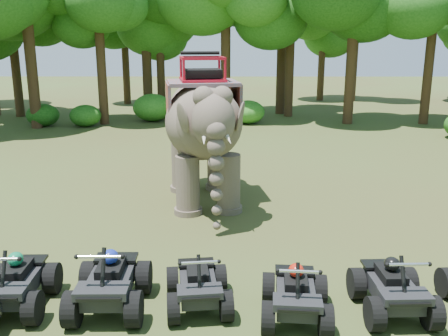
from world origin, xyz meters
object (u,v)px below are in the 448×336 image
at_px(atv_1, 109,275).
at_px(atv_4, 394,281).
at_px(atv_0, 14,276).
at_px(atv_3, 296,287).
at_px(atv_2, 198,278).
at_px(elephant, 203,129).

relative_size(atv_1, atv_4, 1.08).
distance_m(atv_0, atv_4, 7.03).
bearing_deg(atv_3, atv_2, 172.58).
bearing_deg(atv_1, atv_3, -6.31).
bearing_deg(atv_4, atv_0, 176.79).
height_order(atv_2, atv_3, atv_3).
relative_size(atv_0, atv_3, 1.05).
bearing_deg(atv_3, atv_0, -178.78).
xyz_separation_m(atv_0, atv_2, (3.43, 0.05, -0.05)).
distance_m(atv_2, atv_4, 3.60).
distance_m(atv_1, atv_2, 1.65).
relative_size(atv_0, atv_1, 0.95).
distance_m(elephant, atv_2, 6.57).
distance_m(elephant, atv_4, 7.72).
relative_size(atv_2, atv_4, 0.94).
distance_m(elephant, atv_1, 6.77).
relative_size(atv_1, atv_3, 1.11).
distance_m(atv_2, atv_3, 1.83).
relative_size(atv_3, atv_4, 0.97).
xyz_separation_m(elephant, atv_0, (-3.26, -6.41, -1.61)).
bearing_deg(atv_4, atv_3, -175.52).
bearing_deg(elephant, atv_0, -126.03).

